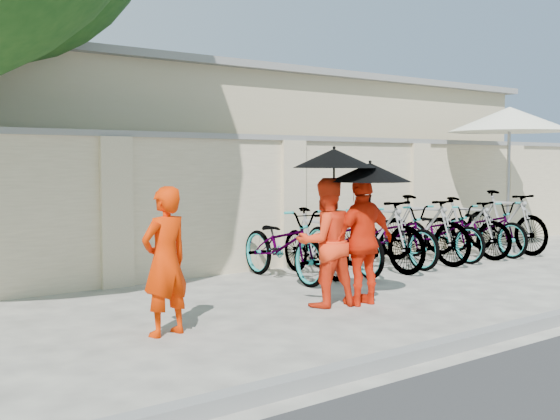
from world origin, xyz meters
TOP-DOWN VIEW (x-y plane):
  - ground at (0.00, 0.00)m, footprint 80.00×80.00m
  - kerb at (0.00, -1.70)m, footprint 40.00×0.16m
  - compound_wall at (1.00, 3.20)m, footprint 20.00×0.30m
  - building_behind at (2.00, 7.00)m, footprint 14.00×6.00m
  - monk_left at (-1.73, 0.36)m, footprint 0.58×0.43m
  - monk_center at (0.38, 0.43)m, footprint 0.83×0.71m
  - parasol_center at (0.43, 0.35)m, footprint 0.95×0.95m
  - monk_right at (0.79, 0.24)m, footprint 0.88×0.38m
  - parasol_right at (0.81, 0.16)m, footprint 0.96×0.96m
  - patio_umbrella at (6.40, 2.11)m, footprint 2.96×2.96m
  - bike_0 at (1.08, 2.11)m, footprint 0.80×1.98m
  - bike_1 at (1.64, 2.09)m, footprint 0.65×1.70m
  - bike_2 at (2.20, 2.08)m, footprint 0.88×1.98m
  - bike_3 at (2.77, 1.93)m, footprint 0.55×1.91m
  - bike_4 at (3.33, 2.10)m, footprint 0.72×1.92m
  - bike_5 at (3.90, 2.00)m, footprint 0.63×1.88m
  - bike_6 at (4.46, 2.08)m, footprint 0.66×1.83m
  - bike_7 at (5.03, 2.00)m, footprint 0.65×1.78m
  - bike_8 at (5.59, 2.03)m, footprint 0.76×1.89m
  - bike_9 at (6.15, 1.99)m, footprint 0.74×1.94m

SIDE VIEW (x-z plane):
  - ground at x=0.00m, z-range 0.00..0.00m
  - kerb at x=0.00m, z-range 0.00..0.12m
  - bike_6 at x=4.46m, z-range 0.00..0.96m
  - bike_8 at x=5.59m, z-range 0.00..0.97m
  - bike_1 at x=1.64m, z-range 0.00..1.00m
  - bike_4 at x=3.33m, z-range 0.00..1.00m
  - bike_2 at x=2.20m, z-range 0.00..1.01m
  - bike_0 at x=1.08m, z-range 0.00..1.02m
  - bike_7 at x=5.03m, z-range 0.00..1.05m
  - bike_5 at x=3.90m, z-range 0.00..1.12m
  - bike_9 at x=6.15m, z-range 0.00..1.14m
  - bike_3 at x=2.77m, z-range 0.00..1.14m
  - monk_left at x=-1.73m, z-range 0.00..1.44m
  - monk_center at x=0.38m, z-range 0.00..1.49m
  - monk_right at x=0.79m, z-range 0.00..1.50m
  - compound_wall at x=1.00m, z-range 0.00..2.00m
  - parasol_right at x=0.81m, z-range 1.14..1.95m
  - building_behind at x=2.00m, z-range 0.00..3.20m
  - parasol_center at x=0.43m, z-range 1.22..2.20m
  - patio_umbrella at x=6.40m, z-range 1.08..3.76m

